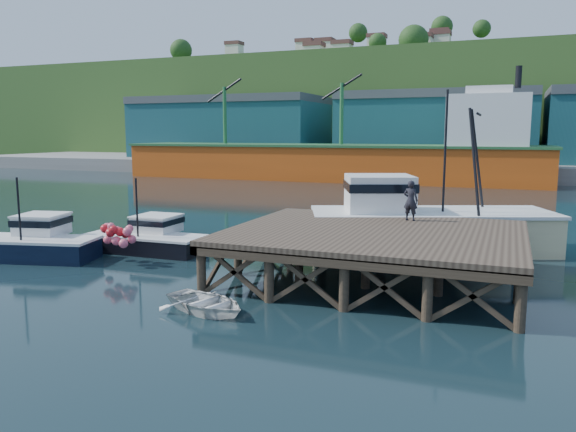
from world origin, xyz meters
The scene contains 12 objects.
ground centered at (0.00, 0.00, 0.00)m, with size 300.00×300.00×0.00m, color black.
wharf centered at (5.50, -0.19, 1.94)m, with size 12.00×10.00×2.62m.
far_quay centered at (0.00, 70.00, 1.00)m, with size 160.00×40.00×2.00m, color gray.
warehouse_left centered at (-35.00, 65.00, 6.50)m, with size 32.00×16.00×9.00m, color #1A4E57.
warehouse_mid centered at (0.00, 65.00, 6.50)m, with size 28.00×16.00×9.00m, color #1A4E57.
cargo_ship centered at (-8.46, 48.00, 3.31)m, with size 55.50×10.00×13.75m.
hillside centered at (0.00, 100.00, 11.00)m, with size 220.00×50.00×22.00m, color #2D511E.
boat_navy centered at (-11.21, -2.27, 0.83)m, with size 6.94×4.38×4.11m.
boat_black centered at (-6.86, 1.20, 0.72)m, with size 6.40×5.40×3.93m.
trawler centered at (6.69, 6.74, 1.72)m, with size 13.22×8.71×8.34m.
dinghy centered at (1.09, -6.60, 0.35)m, with size 2.41×3.37×0.70m, color silver.
dockworker centered at (6.44, 3.14, 3.06)m, with size 0.69×0.45×1.88m, color black.
Camera 1 is at (10.66, -23.05, 6.20)m, focal length 35.00 mm.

